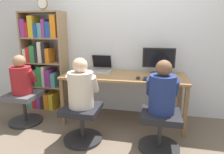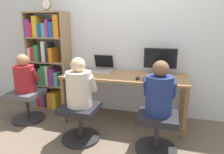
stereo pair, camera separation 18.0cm
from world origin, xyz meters
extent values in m
plane|color=brown|center=(0.00, 0.00, 0.00)|extent=(14.00, 14.00, 0.00)
cube|color=silver|center=(0.00, 0.74, 1.30)|extent=(10.00, 0.05, 2.60)
cube|color=olive|center=(0.00, 0.34, 0.71)|extent=(1.77, 0.67, 0.03)
cube|color=brown|center=(-0.85, 0.04, 0.35)|extent=(0.05, 0.05, 0.69)
cube|color=brown|center=(0.85, 0.04, 0.35)|extent=(0.05, 0.05, 0.69)
cube|color=brown|center=(-0.85, 0.63, 0.35)|extent=(0.05, 0.05, 0.69)
cube|color=brown|center=(0.85, 0.63, 0.35)|extent=(0.05, 0.05, 0.69)
cylinder|color=black|center=(0.49, 0.52, 0.73)|extent=(0.21, 0.21, 0.01)
cylinder|color=black|center=(0.49, 0.52, 0.78)|extent=(0.04, 0.04, 0.08)
cube|color=black|center=(0.49, 0.52, 0.96)|extent=(0.47, 0.02, 0.29)
cube|color=black|center=(0.49, 0.51, 0.96)|extent=(0.42, 0.01, 0.25)
cube|color=#B7B7BC|center=(-0.41, 0.47, 0.73)|extent=(0.35, 0.26, 0.02)
cube|color=gray|center=(-0.41, 0.47, 0.74)|extent=(0.31, 0.20, 0.00)
cube|color=#B7B7BC|center=(-0.41, 0.64, 0.86)|extent=(0.35, 0.09, 0.24)
cube|color=black|center=(-0.41, 0.63, 0.86)|extent=(0.31, 0.08, 0.21)
cube|color=#232326|center=(0.48, 0.14, 0.73)|extent=(0.38, 0.15, 0.02)
cube|color=black|center=(0.48, 0.14, 0.74)|extent=(0.35, 0.12, 0.00)
ellipsoid|color=black|center=(0.22, 0.16, 0.74)|extent=(0.06, 0.11, 0.03)
cylinder|color=#262628|center=(0.53, -0.29, 0.02)|extent=(0.48, 0.48, 0.04)
cylinder|color=#262628|center=(0.53, -0.29, 0.21)|extent=(0.05, 0.05, 0.36)
cube|color=black|center=(0.53, -0.29, 0.43)|extent=(0.44, 0.44, 0.07)
cylinder|color=#262628|center=(-0.42, -0.32, 0.02)|extent=(0.48, 0.48, 0.04)
cylinder|color=#262628|center=(-0.42, -0.32, 0.21)|extent=(0.05, 0.05, 0.36)
cube|color=black|center=(-0.42, -0.32, 0.43)|extent=(0.44, 0.44, 0.07)
cylinder|color=navy|center=(0.53, -0.29, 0.68)|extent=(0.29, 0.29, 0.43)
sphere|color=brown|center=(0.53, -0.29, 0.97)|extent=(0.18, 0.18, 0.18)
cylinder|color=navy|center=(0.39, -0.23, 0.74)|extent=(0.08, 0.19, 0.24)
cylinder|color=navy|center=(0.67, -0.23, 0.74)|extent=(0.08, 0.19, 0.24)
cylinder|color=beige|center=(-0.42, -0.32, 0.68)|extent=(0.31, 0.31, 0.43)
sphere|color=beige|center=(-0.42, -0.32, 0.97)|extent=(0.18, 0.18, 0.18)
cylinder|color=beige|center=(-0.56, -0.26, 0.74)|extent=(0.09, 0.20, 0.25)
cylinder|color=beige|center=(-0.27, -0.26, 0.74)|extent=(0.09, 0.20, 0.25)
cube|color=#997A56|center=(-1.71, 0.55, 0.82)|extent=(0.02, 0.31, 1.64)
cube|color=#997A56|center=(-1.03, 0.55, 0.82)|extent=(0.02, 0.31, 1.64)
cube|color=#997A56|center=(-1.37, 0.55, 0.01)|extent=(0.66, 0.29, 0.02)
cube|color=#997A56|center=(-1.37, 0.55, 0.42)|extent=(0.66, 0.29, 0.02)
cube|color=#997A56|center=(-1.37, 0.55, 0.82)|extent=(0.66, 0.29, 0.02)
cube|color=#997A56|center=(-1.37, 0.55, 1.23)|extent=(0.66, 0.29, 0.02)
cube|color=#997A56|center=(-1.37, 0.55, 1.63)|extent=(0.66, 0.29, 0.02)
cube|color=teal|center=(-1.65, 0.51, 0.13)|extent=(0.08, 0.21, 0.21)
cube|color=red|center=(-1.57, 0.50, 0.13)|extent=(0.07, 0.20, 0.22)
cube|color=#8C338C|center=(-1.49, 0.52, 0.15)|extent=(0.08, 0.24, 0.26)
cube|color=#262628|center=(-1.42, 0.52, 0.15)|extent=(0.06, 0.25, 0.24)
cube|color=orange|center=(-1.34, 0.52, 0.16)|extent=(0.08, 0.23, 0.26)
cube|color=gold|center=(-1.26, 0.53, 0.16)|extent=(0.07, 0.26, 0.27)
cube|color=#8C338C|center=(-1.65, 0.52, 0.57)|extent=(0.07, 0.25, 0.29)
cube|color=#262628|center=(-1.57, 0.50, 0.54)|extent=(0.08, 0.19, 0.23)
cube|color=#2D8C47|center=(-1.50, 0.51, 0.57)|extent=(0.05, 0.23, 0.28)
cube|color=#2D8C47|center=(-1.43, 0.51, 0.60)|extent=(0.09, 0.23, 0.33)
cube|color=silver|center=(-1.36, 0.51, 0.60)|extent=(0.05, 0.23, 0.34)
cube|color=#8C338C|center=(-1.28, 0.52, 0.57)|extent=(0.09, 0.24, 0.29)
cube|color=teal|center=(-1.19, 0.50, 0.55)|extent=(0.08, 0.20, 0.24)
cube|color=silver|center=(-1.66, 0.50, 0.95)|extent=(0.05, 0.20, 0.22)
cube|color=red|center=(-1.60, 0.50, 0.96)|extent=(0.07, 0.21, 0.25)
cube|color=#2D8C47|center=(-1.52, 0.52, 0.97)|extent=(0.08, 0.23, 0.27)
cube|color=#262628|center=(-1.45, 0.51, 0.94)|extent=(0.05, 0.22, 0.22)
cube|color=silver|center=(-1.39, 0.49, 1.00)|extent=(0.07, 0.18, 0.34)
cube|color=#262628|center=(-1.32, 0.50, 0.99)|extent=(0.05, 0.19, 0.32)
cube|color=orange|center=(-1.26, 0.51, 0.95)|extent=(0.06, 0.23, 0.23)
cube|color=#8C338C|center=(-1.65, 0.49, 1.38)|extent=(0.08, 0.19, 0.28)
cube|color=red|center=(-1.58, 0.53, 1.35)|extent=(0.04, 0.25, 0.23)
cube|color=gold|center=(-1.51, 0.52, 1.41)|extent=(0.09, 0.24, 0.33)
cube|color=#1E4C9E|center=(-1.43, 0.52, 1.34)|extent=(0.06, 0.24, 0.21)
cube|color=teal|center=(-1.35, 0.51, 1.35)|extent=(0.07, 0.22, 0.22)
cube|color=#8C338C|center=(-1.29, 0.53, 1.38)|extent=(0.05, 0.26, 0.28)
cube|color=#1E4C9E|center=(-1.21, 0.49, 1.36)|extent=(0.08, 0.18, 0.24)
cube|color=orange|center=(-1.12, 0.52, 1.41)|extent=(0.09, 0.23, 0.34)
cube|color=olive|center=(-1.29, 0.46, 1.65)|extent=(0.06, 0.03, 0.02)
cylinder|color=olive|center=(-1.29, 0.46, 1.75)|extent=(0.17, 0.02, 0.17)
cylinder|color=white|center=(-1.29, 0.44, 1.75)|extent=(0.15, 0.00, 0.15)
cylinder|color=#262628|center=(-1.43, -0.03, 0.02)|extent=(0.48, 0.48, 0.04)
cylinder|color=#262628|center=(-1.43, -0.03, 0.21)|extent=(0.05, 0.05, 0.36)
cube|color=#4C4C51|center=(-1.43, -0.03, 0.43)|extent=(0.44, 0.44, 0.07)
cylinder|color=maroon|center=(-1.43, -0.03, 0.66)|extent=(0.29, 0.29, 0.39)
sphere|color=#A87A56|center=(-1.43, -0.03, 0.94)|extent=(0.18, 0.18, 0.18)
cylinder|color=maroon|center=(-1.57, 0.03, 0.72)|extent=(0.08, 0.18, 0.23)
cylinder|color=maroon|center=(-1.30, 0.03, 0.72)|extent=(0.08, 0.18, 0.23)
camera|label=1|loc=(0.42, -2.46, 1.40)|focal=32.00mm
camera|label=2|loc=(0.60, -2.42, 1.40)|focal=32.00mm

